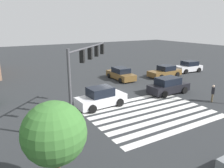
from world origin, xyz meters
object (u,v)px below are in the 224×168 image
car_4 (121,74)px  car_0 (101,98)px  traffic_signal_mast (86,64)px  pedestrian (213,93)px  car_6 (188,67)px  tree_corner_a (54,133)px  car_5 (165,72)px  car_2 (168,86)px

car_4 → car_0: bearing=138.1°
traffic_signal_mast → car_4: (8.90, 9.38, -3.60)m
car_4 → pedestrian: pedestrian is taller
car_4 → traffic_signal_mast: bearing=137.3°
car_0 → car_6: (17.95, 6.06, -0.04)m
traffic_signal_mast → tree_corner_a: 7.37m
car_4 → car_6: 11.33m
tree_corner_a → car_4: bearing=49.8°
car_6 → car_0: bearing=23.1°
traffic_signal_mast → car_5: bearing=-17.9°
car_0 → car_5: (12.70, 5.48, -0.10)m
car_0 → car_2: 7.73m
car_0 → car_4: (6.69, 7.24, -0.08)m
traffic_signal_mast → car_6: bearing=-22.9°
car_2 → tree_corner_a: tree_corner_a is taller
car_0 → car_4: size_ratio=0.96×
car_0 → car_6: car_0 is taller
car_2 → car_4: 7.51m
car_0 → car_4: 9.85m
car_0 → tree_corner_a: (-6.28, -8.12, 2.07)m
car_4 → car_2: bearing=-171.2°
car_2 → pedestrian: (1.68, -3.92, 0.09)m
pedestrian → tree_corner_a: tree_corner_a is taller
car_0 → car_2: size_ratio=1.01×
pedestrian → car_4: bearing=-29.9°
car_2 → car_6: bearing=31.6°
car_0 → car_5: size_ratio=0.94×
car_2 → car_4: bearing=98.1°
car_2 → car_6: (10.23, 6.27, -0.04)m
traffic_signal_mast → car_5: traffic_signal_mast is taller
car_0 → car_2: bearing=-4.8°
traffic_signal_mast → car_2: traffic_signal_mast is taller
car_6 → tree_corner_a: 28.15m
car_5 → tree_corner_a: size_ratio=1.15×
car_4 → car_5: size_ratio=0.97×
car_5 → car_6: size_ratio=1.12×
car_6 → pedestrian: (-8.54, -10.18, 0.13)m
traffic_signal_mast → car_6: 22.07m
car_2 → traffic_signal_mast: bearing=-168.8°
pedestrian → traffic_signal_mast: bearing=37.0°
car_0 → tree_corner_a: tree_corner_a is taller
car_2 → pedestrian: size_ratio=2.78×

